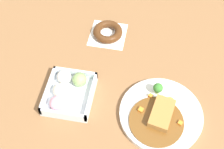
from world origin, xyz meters
The scene contains 4 objects.
ground_plane centered at (0.00, 0.00, 0.00)m, with size 1.60×1.60×0.00m, color brown.
curry_plate centered at (0.13, 0.13, 0.01)m, with size 0.26×0.26×0.06m.
donut_box centered at (0.11, -0.18, 0.02)m, with size 0.17×0.15×0.06m.
chocolate_ring_donut centered at (-0.18, -0.10, 0.02)m, with size 0.14×0.14×0.03m.
Camera 1 is at (0.56, 0.04, 0.82)m, focal length 45.61 mm.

